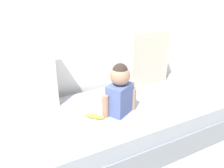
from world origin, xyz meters
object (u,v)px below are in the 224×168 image
at_px(couch, 109,129).
at_px(banana, 94,116).
at_px(throw_pillow_right, 147,58).
at_px(toddler, 120,89).
at_px(throw_pillow_left, 19,79).

bearing_deg(couch, banana, -161.54).
xyz_separation_m(throw_pillow_right, banana, (-0.81, -0.41, -0.27)).
bearing_deg(banana, couch, 18.46).
bearing_deg(toddler, couch, 135.36).
xyz_separation_m(couch, throw_pillow_left, (-0.65, 0.36, 0.49)).
xyz_separation_m(toddler, banana, (-0.23, 0.02, -0.20)).
bearing_deg(throw_pillow_right, banana, -153.07).
bearing_deg(throw_pillow_left, banana, -39.89).
relative_size(toddler, banana, 2.64).
distance_m(throw_pillow_right, banana, 0.95).
height_order(couch, throw_pillow_right, throw_pillow_right).
xyz_separation_m(throw_pillow_right, toddler, (-0.58, -0.43, -0.07)).
height_order(couch, banana, banana).
distance_m(couch, banana, 0.27).
height_order(throw_pillow_left, toddler, throw_pillow_left).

